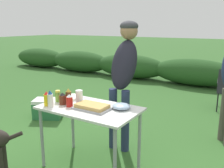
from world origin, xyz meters
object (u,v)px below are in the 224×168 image
Objects in this scene: mayo_bottle at (50,99)px; mustard_bottle at (47,99)px; mixing_bowl at (121,106)px; bbq_sauce_bottle at (63,99)px; plate_stack at (73,97)px; cooler_box at (48,108)px; beer_bottle at (69,96)px; food_tray at (92,107)px; relish_jar at (58,96)px; standing_person_in_dark_puffer at (124,69)px; folding_table at (90,114)px; ketchup_bottle at (69,101)px; paper_cup_stack at (79,97)px.

mayo_bottle reaches higher than mustard_bottle.
mayo_bottle is at bearing -153.99° from mixing_bowl.
plate_stack is at bearing 104.97° from bbq_sauce_bottle.
cooler_box is at bearing 136.54° from mustard_bottle.
beer_bottle reaches higher than plate_stack.
food_tray is 1.99× the size of mixing_bowl.
beer_bottle is at bearing 5.40° from relish_jar.
plate_stack is 1.50× the size of mustard_bottle.
cooler_box is (-1.33, 0.92, -0.66)m from beer_bottle.
mayo_bottle is 1.34× the size of bbq_sauce_bottle.
standing_person_in_dark_puffer is at bearing 55.40° from relish_jar.
food_tray is at bearing -3.90° from beer_bottle.
mixing_bowl is 1.40× the size of bbq_sauce_bottle.
mayo_bottle is at bearing -113.03° from bbq_sauce_bottle.
standing_person_in_dark_puffer is (-0.28, 0.56, 0.31)m from mixing_bowl.
food_tray is at bearing -1.08° from relish_jar.
food_tray is 0.68× the size of cooler_box.
standing_person_in_dark_puffer is (0.37, 0.77, 0.27)m from bbq_sauce_bottle.
mustard_bottle reaches higher than food_tray.
relish_jar reaches higher than plate_stack.
folding_table is at bearing 24.87° from mustard_bottle.
ketchup_bottle is 0.87m from standing_person_in_dark_puffer.
paper_cup_stack is at bearing 80.92° from ketchup_bottle.
plate_stack is at bearing 148.94° from paper_cup_stack.
food_tray is 0.39m from bbq_sauce_bottle.
food_tray is 2.78× the size of bbq_sauce_bottle.
mixing_bowl is 0.64m from beer_bottle.
relish_jar is (-0.50, 0.01, 0.04)m from food_tray.
standing_person_in_dark_puffer is (0.44, 0.52, 0.32)m from plate_stack.
plate_stack reaches higher than folding_table.
mayo_bottle is (-0.71, -0.35, 0.06)m from mixing_bowl.
relish_jar is at bearing 178.92° from food_tray.
food_tray is at bearing -24.87° from plate_stack.
paper_cup_stack is at bearing -170.57° from mixing_bowl.
bbq_sauce_bottle is (0.06, 0.13, -0.02)m from mayo_bottle.
mustard_bottle reaches higher than paper_cup_stack.
ketchup_bottle reaches higher than cooler_box.
paper_cup_stack reaches higher than plate_stack.
bbq_sauce_bottle is (0.07, -0.25, 0.05)m from plate_stack.
paper_cup_stack is 0.19m from bbq_sauce_bottle.
food_tray is 2.01m from cooler_box.
ketchup_bottle is at bearing -167.38° from food_tray.
food_tray is at bearing 6.23° from bbq_sauce_bottle.
cooler_box is at bearing 144.60° from ketchup_bottle.
paper_cup_stack is at bearing 44.25° from mustard_bottle.
cooler_box is (-1.24, 1.12, -0.66)m from mayo_bottle.
mustard_bottle reaches higher than ketchup_bottle.
mixing_bowl is 2.18m from cooler_box.
relish_jar is at bearing 90.11° from mustard_bottle.
mustard_bottle reaches higher than bbq_sauce_bottle.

